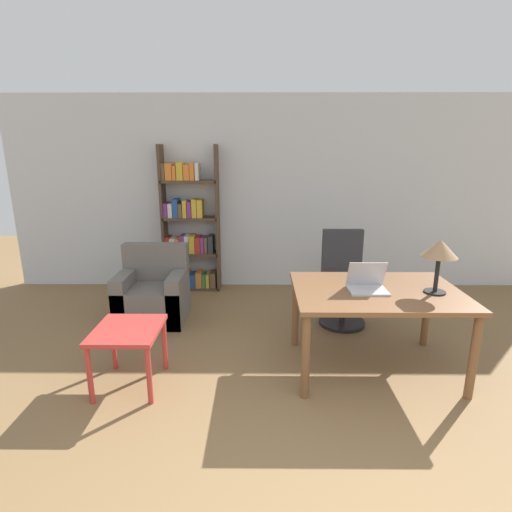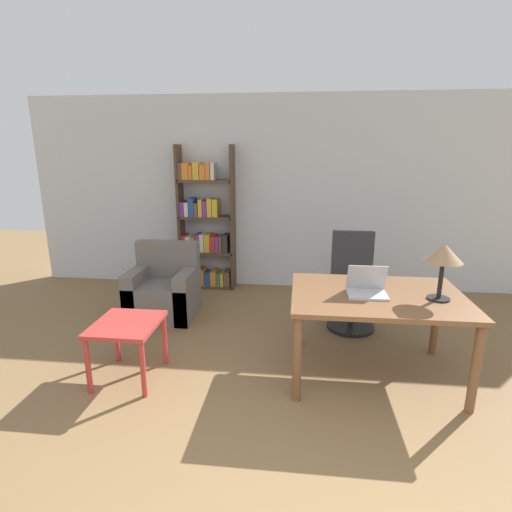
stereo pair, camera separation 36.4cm
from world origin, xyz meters
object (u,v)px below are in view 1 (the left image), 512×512
Objects in this scene: table_lamp at (440,250)px; office_chair at (343,282)px; side_table_blue at (128,337)px; desk at (376,299)px; bookshelf at (189,230)px; laptop at (367,284)px; armchair at (153,295)px.

table_lamp is 0.43× the size of office_chair.
desk is at bearing 7.70° from side_table_blue.
bookshelf is at bearing 87.51° from side_table_blue.
side_table_blue is (-2.06, -1.33, -0.04)m from office_chair.
bookshelf reaches higher than laptop.
bookshelf is (-2.03, 2.20, 0.19)m from desk.
laptop is 2.94m from bookshelf.
armchair is at bearing 154.40° from desk.
table_lamp is 1.41m from office_chair.
table_lamp is (0.47, -0.08, 0.47)m from desk.
laptop is 2.52m from armchair.
bookshelf is (0.26, 1.10, 0.57)m from armchair.
armchair is at bearing 156.97° from table_lamp.
side_table_blue is (-2.14, -0.29, -0.23)m from desk.
laptop is 0.66m from table_lamp.
laptop is at bearing 174.24° from table_lamp.
table_lamp is 3.12m from armchair.
side_table_blue is 2.52m from bookshelf.
armchair is (-2.19, 1.12, -0.53)m from laptop.
side_table_blue is at bearing -175.37° from table_lamp.
desk is 0.72× the size of bookshelf.
desk is 4.42× the size of laptop.
table_lamp is at bearing -63.90° from office_chair.
office_chair is at bearing 116.10° from table_lamp.
side_table_blue is at bearing -83.67° from armchair.
bookshelf is (0.11, 2.48, 0.43)m from side_table_blue.
table_lamp is 0.54× the size of armchair.
table_lamp reaches higher than office_chair.
table_lamp reaches higher than desk.
bookshelf is at bearing 137.74° from table_lamp.
laptop is at bearing -48.91° from bookshelf.
table_lamp is at bearing -23.03° from armchair.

